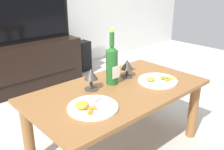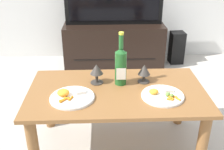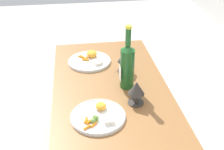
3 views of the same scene
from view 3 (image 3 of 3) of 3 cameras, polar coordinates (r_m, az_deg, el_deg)
ground_plane at (r=1.94m, az=-0.36°, el=-13.62°), size 6.40×6.40×0.00m
dining_table at (r=1.69m, az=-0.40°, el=-4.35°), size 1.19×0.66×0.47m
wine_bottle at (r=1.56m, az=3.14°, el=2.17°), size 0.08×0.08×0.37m
goblet_left at (r=1.73m, az=2.64°, el=3.46°), size 0.09×0.09×0.14m
goblet_right at (r=1.45m, az=5.01°, el=-2.93°), size 0.09×0.09×0.13m
dinner_plate_left at (r=1.89m, az=-4.52°, el=3.03°), size 0.29×0.29×0.05m
dinner_plate_right at (r=1.40m, az=-2.79°, el=-8.32°), size 0.28×0.28×0.05m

